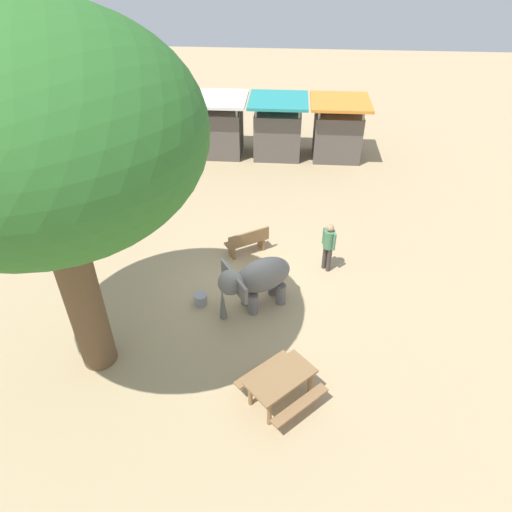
# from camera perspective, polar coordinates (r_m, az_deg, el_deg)

# --- Properties ---
(ground_plane) EXTENTS (60.00, 60.00, 0.00)m
(ground_plane) POSITION_cam_1_polar(r_m,az_deg,el_deg) (13.25, -1.52, -5.03)
(ground_plane) COLOR tan
(elephant) EXTENTS (2.05, 1.86, 1.49)m
(elephant) POSITION_cam_1_polar(r_m,az_deg,el_deg) (12.35, 0.02, -2.87)
(elephant) COLOR slate
(elephant) RESTS_ON ground_plane
(person_handler) EXTENTS (0.37, 0.40, 1.62)m
(person_handler) POSITION_cam_1_polar(r_m,az_deg,el_deg) (13.82, 8.96, 1.50)
(person_handler) COLOR #3F3833
(person_handler) RESTS_ON ground_plane
(shade_tree_main) EXTENTS (6.08, 5.58, 7.96)m
(shade_tree_main) POSITION_cam_1_polar(r_m,az_deg,el_deg) (9.05, -25.76, 13.18)
(shade_tree_main) COLOR brown
(shade_tree_main) RESTS_ON ground_plane
(wooden_bench) EXTENTS (1.40, 1.08, 0.88)m
(wooden_bench) POSITION_cam_1_polar(r_m,az_deg,el_deg) (14.60, -1.06, 1.84)
(wooden_bench) COLOR olive
(wooden_bench) RESTS_ON ground_plane
(picnic_table_near) EXTENTS (2.11, 2.11, 0.78)m
(picnic_table_near) POSITION_cam_1_polar(r_m,az_deg,el_deg) (10.46, 3.08, -15.32)
(picnic_table_near) COLOR olive
(picnic_table_near) RESTS_ON ground_plane
(market_stall_green) EXTENTS (2.50, 2.50, 2.52)m
(market_stall_green) POSITION_cam_1_polar(r_m,az_deg,el_deg) (21.73, -11.66, 15.34)
(market_stall_green) COLOR #59514C
(market_stall_green) RESTS_ON ground_plane
(market_stall_white) EXTENTS (2.50, 2.50, 2.52)m
(market_stall_white) POSITION_cam_1_polar(r_m,az_deg,el_deg) (21.19, -4.61, 15.41)
(market_stall_white) COLOR #59514C
(market_stall_white) RESTS_ON ground_plane
(market_stall_teal) EXTENTS (2.50, 2.50, 2.52)m
(market_stall_teal) POSITION_cam_1_polar(r_m,az_deg,el_deg) (20.97, 2.69, 15.24)
(market_stall_teal) COLOR #59514C
(market_stall_teal) RESTS_ON ground_plane
(market_stall_orange) EXTENTS (2.50, 2.50, 2.52)m
(market_stall_orange) POSITION_cam_1_polar(r_m,az_deg,el_deg) (21.07, 10.02, 14.84)
(market_stall_orange) COLOR #59514C
(market_stall_orange) RESTS_ON ground_plane
(feed_bucket) EXTENTS (0.36, 0.36, 0.32)m
(feed_bucket) POSITION_cam_1_polar(r_m,az_deg,el_deg) (13.02, -6.86, -5.33)
(feed_bucket) COLOR gray
(feed_bucket) RESTS_ON ground_plane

